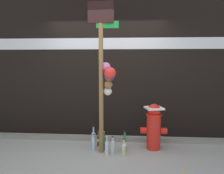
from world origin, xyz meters
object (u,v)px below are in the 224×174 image
bottle_7 (98,139)px  bottle_4 (94,144)px  bottle_2 (94,139)px  bottle_3 (124,149)px  bottle_5 (125,143)px  bottle_1 (104,143)px  memorial_post (105,64)px  fire_hydrant (154,126)px  bottle_6 (107,148)px  bottle_0 (113,146)px

bottle_7 → bottle_4: bearing=-102.5°
bottle_2 → bottle_7: bottle_2 is taller
bottle_3 → bottle_5: bearing=85.9°
bottle_1 → bottle_3: 0.43m
memorial_post → bottle_3: 1.52m
memorial_post → fire_hydrant: (0.89, 0.21, -1.14)m
bottle_3 → bottle_5: (0.01, 0.16, 0.04)m
bottle_1 → bottle_3: (0.37, -0.22, -0.02)m
bottle_3 → bottle_4: (-0.56, 0.17, 0.02)m
bottle_4 → bottle_5: bearing=-0.3°
bottle_5 → bottle_6: bearing=-145.0°
memorial_post → bottle_3: size_ratio=9.02×
bottle_4 → bottle_6: (0.26, -0.22, 0.02)m
bottle_0 → memorial_post: bearing=158.0°
fire_hydrant → bottle_6: size_ratio=2.27×
memorial_post → bottle_6: size_ratio=7.00×
memorial_post → bottle_7: (-0.16, 0.28, -1.46)m
bottle_7 → memorial_post: bearing=-59.7°
memorial_post → bottle_7: bearing=120.3°
bottle_3 → bottle_5: size_ratio=0.78×
bottle_2 → bottle_7: bearing=56.9°
bottle_5 → bottle_6: 0.37m
bottle_1 → bottle_7: bearing=124.8°
bottle_1 → bottle_7: 0.24m
bottle_4 → bottle_5: (0.57, -0.00, 0.03)m
bottle_3 → bottle_6: bottle_6 is taller
bottle_2 → bottle_4: bearing=-80.8°
bottle_0 → bottle_5: bottle_5 is taller
bottle_1 → fire_hydrant: bearing=8.1°
fire_hydrant → bottle_7: size_ratio=2.57×
fire_hydrant → bottle_0: size_ratio=2.81×
bottle_7 → bottle_5: bearing=-25.7°
bottle_0 → bottle_6: (-0.09, -0.13, 0.02)m
bottle_4 → bottle_2: bearing=99.2°
bottle_0 → bottle_4: size_ratio=0.98×
fire_hydrant → bottle_6: 0.97m
bottle_1 → bottle_0: bearing=-40.0°
bottle_0 → bottle_7: bottle_7 is taller
bottle_2 → bottle_6: size_ratio=1.13×
bottle_3 → bottle_6: 0.30m
bottle_6 → bottle_4: bearing=140.6°
bottle_1 → bottle_5: 0.38m
bottle_2 → bottle_3: (0.58, -0.29, -0.06)m
bottle_1 → bottle_2: bottle_2 is taller
memorial_post → bottle_0: memorial_post is taller
bottle_3 → bottle_1: bearing=149.6°
memorial_post → bottle_2: size_ratio=6.20×
fire_hydrant → bottle_1: fire_hydrant is taller
bottle_4 → bottle_6: bottle_6 is taller
fire_hydrant → bottle_4: bearing=-170.7°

